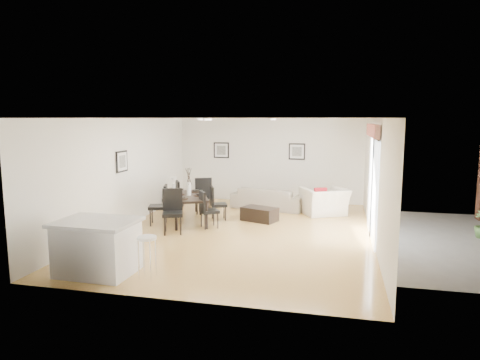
% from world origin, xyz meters
% --- Properties ---
extents(ground, '(8.00, 8.00, 0.00)m').
position_xyz_m(ground, '(0.00, 0.00, 0.00)').
color(ground, '#DEAD5B').
rests_on(ground, ground).
extents(wall_back, '(6.00, 0.04, 2.70)m').
position_xyz_m(wall_back, '(0.00, 4.00, 1.35)').
color(wall_back, white).
rests_on(wall_back, ground).
extents(wall_front, '(6.00, 0.04, 2.70)m').
position_xyz_m(wall_front, '(0.00, -4.00, 1.35)').
color(wall_front, white).
rests_on(wall_front, ground).
extents(wall_left, '(0.04, 8.00, 2.70)m').
position_xyz_m(wall_left, '(-3.00, 0.00, 1.35)').
color(wall_left, white).
rests_on(wall_left, ground).
extents(wall_right, '(0.04, 8.00, 2.70)m').
position_xyz_m(wall_right, '(3.00, 0.00, 1.35)').
color(wall_right, white).
rests_on(wall_right, ground).
extents(ceiling, '(6.00, 8.00, 0.02)m').
position_xyz_m(ceiling, '(0.00, 0.00, 2.70)').
color(ceiling, white).
rests_on(ceiling, wall_back).
extents(sofa, '(2.30, 1.27, 0.63)m').
position_xyz_m(sofa, '(0.18, 2.81, 0.32)').
color(sofa, gray).
rests_on(sofa, ground).
extents(armchair, '(1.50, 1.44, 0.76)m').
position_xyz_m(armchair, '(1.85, 2.36, 0.38)').
color(armchair, beige).
rests_on(armchair, ground).
extents(dining_table, '(1.47, 1.91, 0.71)m').
position_xyz_m(dining_table, '(-1.56, 0.67, 0.64)').
color(dining_table, black).
rests_on(dining_table, ground).
extents(dining_chair_wnear, '(0.57, 0.57, 1.02)m').
position_xyz_m(dining_chair_wnear, '(-2.16, 0.27, 0.57)').
color(dining_chair_wnear, black).
rests_on(dining_chair_wnear, ground).
extents(dining_chair_wfar, '(0.61, 0.61, 1.00)m').
position_xyz_m(dining_chair_wfar, '(-2.17, 1.14, 0.56)').
color(dining_chair_wfar, black).
rests_on(dining_chair_wfar, ground).
extents(dining_chair_enear, '(0.58, 0.58, 0.93)m').
position_xyz_m(dining_chair_enear, '(-0.94, 0.20, 0.52)').
color(dining_chair_enear, black).
rests_on(dining_chair_enear, ground).
extents(dining_chair_efar, '(0.53, 0.53, 0.90)m').
position_xyz_m(dining_chair_efar, '(-0.95, 1.07, 0.50)').
color(dining_chair_efar, black).
rests_on(dining_chair_efar, ground).
extents(dining_chair_head, '(0.60, 0.60, 1.05)m').
position_xyz_m(dining_chair_head, '(-1.59, -0.39, 0.58)').
color(dining_chair_head, black).
rests_on(dining_chair_head, ground).
extents(dining_chair_foot, '(0.62, 0.62, 1.05)m').
position_xyz_m(dining_chair_foot, '(-1.52, 1.73, 0.58)').
color(dining_chair_foot, black).
rests_on(dining_chair_foot, ground).
extents(vase, '(0.93, 1.43, 0.73)m').
position_xyz_m(vase, '(-1.56, 0.67, 1.01)').
color(vase, white).
rests_on(vase, dining_table).
extents(coffee_table, '(1.03, 0.82, 0.36)m').
position_xyz_m(coffee_table, '(0.21, 1.23, 0.18)').
color(coffee_table, black).
rests_on(coffee_table, ground).
extents(side_table, '(0.47, 0.47, 0.56)m').
position_xyz_m(side_table, '(-2.66, 2.36, 0.28)').
color(side_table, black).
rests_on(side_table, ground).
extents(table_lamp, '(0.19, 0.19, 0.36)m').
position_xyz_m(table_lamp, '(-2.66, 2.36, 0.80)').
color(table_lamp, white).
rests_on(table_lamp, side_table).
extents(cushion, '(0.36, 0.24, 0.35)m').
position_xyz_m(cushion, '(1.74, 2.25, 0.61)').
color(cushion, '#AD161E').
rests_on(cushion, armchair).
extents(kitchen_island, '(1.38, 1.08, 0.95)m').
position_xyz_m(kitchen_island, '(-1.85, -3.23, 0.48)').
color(kitchen_island, white).
rests_on(kitchen_island, ground).
extents(bar_stool, '(0.33, 0.33, 0.72)m').
position_xyz_m(bar_stool, '(-0.91, -3.23, 0.62)').
color(bar_stool, white).
rests_on(bar_stool, ground).
extents(framed_print_back_left, '(0.52, 0.04, 0.52)m').
position_xyz_m(framed_print_back_left, '(-1.60, 3.97, 1.65)').
color(framed_print_back_left, black).
rests_on(framed_print_back_left, wall_back).
extents(framed_print_back_right, '(0.52, 0.04, 0.52)m').
position_xyz_m(framed_print_back_right, '(0.90, 3.97, 1.65)').
color(framed_print_back_right, black).
rests_on(framed_print_back_right, wall_back).
extents(framed_print_left_wall, '(0.04, 0.52, 0.52)m').
position_xyz_m(framed_print_left_wall, '(-2.97, -0.20, 1.65)').
color(framed_print_left_wall, black).
rests_on(framed_print_left_wall, wall_left).
extents(sliding_door, '(0.12, 2.70, 2.57)m').
position_xyz_m(sliding_door, '(2.96, 0.30, 1.66)').
color(sliding_door, white).
rests_on(sliding_door, wall_right).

